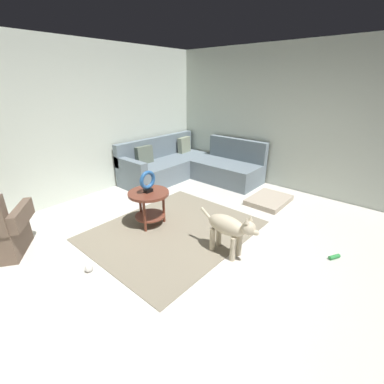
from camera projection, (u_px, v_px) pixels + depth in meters
name	position (u px, v px, depth m)	size (l,w,h in m)	color
ground_plane	(204.00, 257.00, 3.37)	(6.00, 6.00, 0.10)	silver
wall_back	(74.00, 123.00, 4.59)	(6.00, 0.12, 2.70)	silver
wall_right	(304.00, 121.00, 4.87)	(0.12, 6.00, 2.70)	silver
area_rug	(174.00, 230.00, 3.87)	(2.30, 1.90, 0.01)	gray
sectional_couch	(189.00, 166.00, 5.83)	(2.20, 2.25, 0.88)	slate
side_table	(149.00, 200.00, 3.88)	(0.60, 0.60, 0.54)	brown
torus_sculpture	(148.00, 181.00, 3.76)	(0.28, 0.08, 0.33)	black
dog_bed_mat	(269.00, 200.00, 4.76)	(0.80, 0.60, 0.09)	#B2A38E
dog	(229.00, 228.00, 3.21)	(0.23, 0.85, 0.63)	beige
dog_toy_ball	(89.00, 268.00, 3.02)	(0.09, 0.09, 0.09)	silver
dog_toy_rope	(334.00, 257.00, 3.25)	(0.05, 0.05, 0.15)	green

